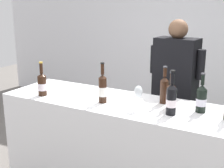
# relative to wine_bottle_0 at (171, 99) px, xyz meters

# --- Properties ---
(wall_back) EXTENTS (8.00, 0.10, 2.80)m
(wall_back) POSITION_rel_wine_bottle_0_xyz_m (-0.45, 2.68, 0.26)
(wall_back) COLOR white
(wall_back) RESTS_ON ground_plane
(counter) EXTENTS (2.27, 0.67, 1.01)m
(counter) POSITION_rel_wine_bottle_0_xyz_m (-0.45, 0.08, -0.63)
(counter) COLOR white
(counter) RESTS_ON ground_plane
(wine_bottle_0) EXTENTS (0.08, 0.08, 0.35)m
(wine_bottle_0) POSITION_rel_wine_bottle_0_xyz_m (0.00, 0.00, 0.00)
(wine_bottle_0) COLOR black
(wine_bottle_0) RESTS_ON counter
(wine_bottle_2) EXTENTS (0.07, 0.07, 0.31)m
(wine_bottle_2) POSITION_rel_wine_bottle_0_xyz_m (-0.05, 0.14, -0.02)
(wine_bottle_2) COLOR black
(wine_bottle_2) RESTS_ON counter
(wine_bottle_3) EXTENTS (0.07, 0.07, 0.33)m
(wine_bottle_3) POSITION_rel_wine_bottle_0_xyz_m (-0.14, 0.24, 0.00)
(wine_bottle_3) COLOR black
(wine_bottle_3) RESTS_ON counter
(wine_bottle_4) EXTENTS (0.08, 0.08, 0.32)m
(wine_bottle_4) POSITION_rel_wine_bottle_0_xyz_m (0.19, 0.17, -0.01)
(wine_bottle_4) COLOR black
(wine_bottle_4) RESTS_ON counter
(wine_bottle_5) EXTENTS (0.07, 0.07, 0.35)m
(wine_bottle_5) POSITION_rel_wine_bottle_0_xyz_m (-0.61, -0.01, 0.00)
(wine_bottle_5) COLOR black
(wine_bottle_5) RESTS_ON counter
(wine_bottle_6) EXTENTS (0.08, 0.08, 0.32)m
(wine_bottle_6) POSITION_rel_wine_bottle_0_xyz_m (-1.21, -0.10, -0.02)
(wine_bottle_6) COLOR black
(wine_bottle_6) RESTS_ON counter
(wine_glass) EXTENTS (0.07, 0.07, 0.20)m
(wine_glass) POSITION_rel_wine_bottle_0_xyz_m (-0.27, -0.02, 0.01)
(wine_glass) COLOR silver
(wine_glass) RESTS_ON counter
(person_server) EXTENTS (0.58, 0.28, 1.70)m
(person_server) POSITION_rel_wine_bottle_0_xyz_m (-0.21, 0.77, -0.31)
(person_server) COLOR black
(person_server) RESTS_ON ground_plane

